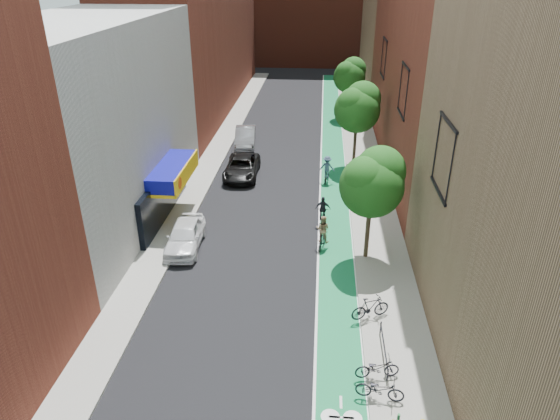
% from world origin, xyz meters
% --- Properties ---
extents(ground, '(160.00, 160.00, 0.00)m').
position_xyz_m(ground, '(0.00, 0.00, 0.00)').
color(ground, black).
rests_on(ground, ground).
extents(bike_lane, '(2.00, 68.00, 0.01)m').
position_xyz_m(bike_lane, '(4.00, 26.00, 0.01)').
color(bike_lane, '#15763D').
rests_on(bike_lane, ground).
extents(sidewalk_left, '(2.00, 68.00, 0.15)m').
position_xyz_m(sidewalk_left, '(-6.00, 26.00, 0.07)').
color(sidewalk_left, gray).
rests_on(sidewalk_left, ground).
extents(sidewalk_right, '(3.00, 68.00, 0.15)m').
position_xyz_m(sidewalk_right, '(6.50, 26.00, 0.07)').
color(sidewalk_right, gray).
rests_on(sidewalk_right, ground).
extents(building_left_white, '(8.00, 20.00, 12.00)m').
position_xyz_m(building_left_white, '(-11.00, 14.00, 6.00)').
color(building_left_white, silver).
rests_on(building_left_white, ground).
extents(building_left_far_red, '(8.00, 36.00, 22.00)m').
position_xyz_m(building_left_far_red, '(-11.00, 42.00, 11.00)').
color(building_left_far_red, maroon).
rests_on(building_left_far_red, ground).
extents(building_right_mid_red, '(8.00, 28.00, 22.00)m').
position_xyz_m(building_right_mid_red, '(12.00, 26.00, 11.00)').
color(building_right_mid_red, maroon).
rests_on(building_right_mid_red, ground).
extents(building_right_far_tan, '(8.00, 20.00, 18.00)m').
position_xyz_m(building_right_far_tan, '(12.00, 50.00, 9.00)').
color(building_right_far_tan, '#8C6B4C').
rests_on(building_right_far_tan, ground).
extents(tree_near, '(3.40, 3.36, 6.42)m').
position_xyz_m(tree_near, '(5.65, 10.02, 4.66)').
color(tree_near, '#332619').
rests_on(tree_near, ground).
extents(tree_mid, '(3.55, 3.53, 6.74)m').
position_xyz_m(tree_mid, '(5.65, 24.02, 4.89)').
color(tree_mid, '#332619').
rests_on(tree_mid, ground).
extents(tree_far, '(3.30, 3.25, 6.21)m').
position_xyz_m(tree_far, '(5.65, 38.02, 4.50)').
color(tree_far, '#332619').
rests_on(tree_far, ground).
extents(parked_car_white, '(2.06, 4.64, 1.55)m').
position_xyz_m(parked_car_white, '(-4.60, 10.34, 0.78)').
color(parked_car_white, white).
rests_on(parked_car_white, ground).
extents(parked_car_black, '(2.56, 5.35, 1.47)m').
position_xyz_m(parked_car_black, '(-3.00, 21.17, 0.74)').
color(parked_car_black, black).
rests_on(parked_car_black, ground).
extents(parked_car_silver, '(2.17, 5.03, 1.61)m').
position_xyz_m(parked_car_silver, '(-3.77, 28.30, 0.80)').
color(parked_car_silver, gray).
rests_on(parked_car_silver, ground).
extents(cyclist_lane_near, '(0.91, 1.64, 1.97)m').
position_xyz_m(cyclist_lane_near, '(3.20, 11.01, 0.84)').
color(cyclist_lane_near, black).
rests_on(cyclist_lane_near, ground).
extents(cyclist_lane_mid, '(0.94, 1.81, 1.92)m').
position_xyz_m(cyclist_lane_mid, '(3.20, 13.64, 0.70)').
color(cyclist_lane_mid, black).
rests_on(cyclist_lane_mid, ground).
extents(cyclist_lane_far, '(1.20, 1.57, 2.04)m').
position_xyz_m(cyclist_lane_far, '(3.46, 20.54, 0.94)').
color(cyclist_lane_far, black).
rests_on(cyclist_lane_far, ground).
extents(parked_bike_near, '(1.83, 0.90, 0.92)m').
position_xyz_m(parked_bike_near, '(5.40, 0.97, 0.61)').
color(parked_bike_near, black).
rests_on(parked_bike_near, sidewalk_right).
extents(parked_bike_mid, '(1.92, 1.21, 1.12)m').
position_xyz_m(parked_bike_mid, '(5.41, 4.62, 0.71)').
color(parked_bike_mid, black).
rests_on(parked_bike_mid, sidewalk_right).
extents(parked_bike_far, '(1.88, 0.88, 0.95)m').
position_xyz_m(parked_bike_far, '(5.40, -0.12, 0.62)').
color(parked_bike_far, black).
rests_on(parked_bike_far, sidewalk_right).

